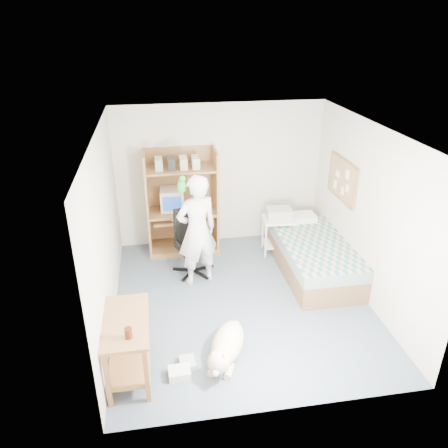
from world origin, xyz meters
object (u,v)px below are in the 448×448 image
bed (313,256)px  office_chair (192,251)px  side_desk (127,339)px  person (197,231)px  computer_hutch (182,206)px  printer_cart (278,230)px  dog (226,346)px

bed → office_chair: bearing=170.6°
side_desk → person: person is taller
office_chair → person: bearing=-95.6°
computer_hutch → printer_cart: 1.71m
person → printer_cart: 1.69m
computer_hutch → office_chair: 0.92m
office_chair → printer_cart: bearing=-3.4°
computer_hutch → person: 1.12m
person → side_desk: bearing=43.4°
office_chair → person: person is taller
office_chair → printer_cart: (1.54, 0.40, 0.05)m
computer_hutch → printer_cart: computer_hutch is taller
bed → dog: 2.45m
dog → office_chair: bearing=119.6°
computer_hutch → printer_cart: bearing=-13.9°
side_desk → person: (0.99, 1.83, 0.38)m
office_chair → dog: size_ratio=0.98×
office_chair → printer_cart: 1.59m
computer_hutch → office_chair: bearing=-84.6°
bed → printer_cart: (-0.39, 0.72, 0.14)m
computer_hutch → person: bearing=-82.6°
bed → dog: bed is taller
dog → printer_cart: printer_cart is taller
dog → computer_hutch: bearing=119.5°
person → printer_cart: (1.47, 0.71, -0.45)m
computer_hutch → dog: size_ratio=1.68×
computer_hutch → office_chair: size_ratio=1.71×
printer_cart → person: bearing=-148.8°
bed → person: 1.95m
person → dog: bearing=76.6°
side_desk → printer_cart: 3.54m
bed → office_chair: 1.95m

